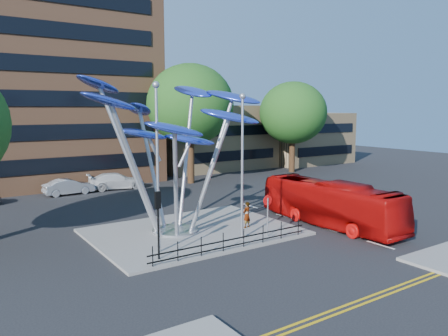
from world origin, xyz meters
TOP-DOWN VIEW (x-y plane):
  - ground at (0.00, 0.00)m, footprint 120.00×120.00m
  - traffic_island at (-1.00, 6.00)m, footprint 12.00×9.00m
  - double_yellow_near at (0.00, -6.00)m, footprint 40.00×0.12m
  - double_yellow_far at (0.00, -6.30)m, footprint 40.00×0.12m
  - brick_tower at (-6.00, 32.00)m, footprint 25.00×15.00m
  - low_building_near at (16.00, 30.00)m, footprint 15.00×8.00m
  - low_building_far at (30.00, 28.00)m, footprint 12.00×8.00m
  - tree_right at (8.00, 22.00)m, footprint 8.80×8.80m
  - tree_far at (22.00, 22.00)m, footprint 8.00×8.00m
  - leaf_sculpture at (-2.07, 6.68)m, footprint 12.72×9.54m
  - street_lamp_left at (-4.50, 3.50)m, footprint 0.36×0.36m
  - street_lamp_right at (0.50, 3.00)m, footprint 0.36×0.36m
  - traffic_light_island at (-5.00, 2.50)m, footprint 0.28×0.18m
  - no_entry_sign_island at (2.00, 2.52)m, footprint 0.60×0.10m
  - pedestrian_railing_front at (-1.00, 1.70)m, footprint 10.00×0.06m
  - red_bus at (7.28, 2.50)m, footprint 2.48×10.54m
  - pedestrian at (2.16, 4.74)m, footprint 0.67×0.52m
  - parked_car_mid at (-4.10, 22.73)m, footprint 4.39×1.72m
  - parked_car_right at (0.40, 23.00)m, footprint 5.58×3.00m

SIDE VIEW (x-z plane):
  - ground at x=0.00m, z-range 0.00..0.00m
  - double_yellow_near at x=0.00m, z-range 0.00..0.01m
  - double_yellow_far at x=0.00m, z-range 0.00..0.01m
  - traffic_island at x=-1.00m, z-range 0.00..0.15m
  - pedestrian_railing_front at x=-1.00m, z-range 0.05..1.05m
  - parked_car_mid at x=-4.10m, z-range 0.00..1.42m
  - parked_car_right at x=0.40m, z-range 0.00..1.54m
  - pedestrian at x=2.16m, z-range 0.15..1.79m
  - red_bus at x=7.28m, z-range 0.00..2.94m
  - no_entry_sign_island at x=2.00m, z-range 0.59..3.04m
  - traffic_light_island at x=-5.00m, z-range 0.90..4.33m
  - low_building_far at x=30.00m, z-range 0.00..7.00m
  - low_building_near at x=16.00m, z-range 0.00..8.00m
  - street_lamp_right at x=0.50m, z-range 0.94..9.24m
  - street_lamp_left at x=-4.50m, z-range 0.96..9.76m
  - leaf_sculpture at x=-2.07m, z-range 2.12..11.63m
  - tree_far at x=22.00m, z-range 1.70..12.51m
  - tree_right at x=8.00m, z-range 1.98..14.09m
  - brick_tower at x=-6.00m, z-range 0.00..30.00m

